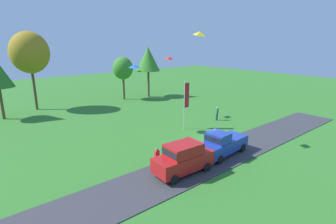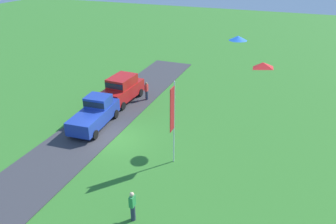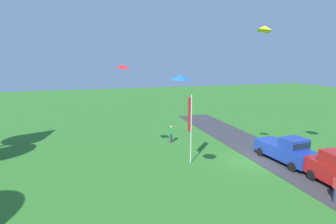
% 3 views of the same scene
% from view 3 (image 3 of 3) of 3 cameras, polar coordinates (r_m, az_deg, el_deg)
% --- Properties ---
extents(ground_plane, '(120.00, 120.00, 0.00)m').
position_cam_3_polar(ground_plane, '(22.56, 17.62, -10.11)').
color(ground_plane, '#337528').
extents(pavement_strip, '(36.00, 4.40, 0.06)m').
position_cam_3_polar(pavement_strip, '(23.89, 22.25, -9.15)').
color(pavement_strip, '#38383D').
rests_on(pavement_strip, ground).
extents(car_pickup_by_flagpole, '(5.13, 2.34, 2.14)m').
position_cam_3_polar(car_pickup_by_flagpole, '(22.75, 24.45, -7.47)').
color(car_pickup_by_flagpole, '#1E389E').
rests_on(car_pickup_by_flagpole, ground).
extents(person_on_lawn, '(0.36, 0.24, 1.71)m').
position_cam_3_polar(person_on_lawn, '(18.06, 32.81, -13.88)').
color(person_on_lawn, '#2D334C').
rests_on(person_on_lawn, ground).
extents(person_watching_sky, '(0.36, 0.24, 1.71)m').
position_cam_3_polar(person_watching_sky, '(25.90, 0.67, -4.78)').
color(person_watching_sky, '#2D334C').
rests_on(person_watching_sky, ground).
extents(flag_banner, '(0.71, 0.08, 5.46)m').
position_cam_3_polar(flag_banner, '(20.46, 4.85, -1.66)').
color(flag_banner, silver).
rests_on(flag_banner, ground).
extents(kite_diamond_high_right, '(1.26, 1.27, 0.40)m').
position_cam_3_polar(kite_diamond_high_right, '(20.26, -9.64, 9.73)').
color(kite_diamond_high_right, red).
extents(kite_diamond_topmost, '(1.13, 1.17, 0.52)m').
position_cam_3_polar(kite_diamond_topmost, '(19.92, 20.32, 16.71)').
color(kite_diamond_topmost, yellow).
extents(kite_delta_low_drifter, '(1.55, 1.55, 0.34)m').
position_cam_3_polar(kite_delta_low_drifter, '(14.53, 2.75, 7.60)').
color(kite_delta_low_drifter, blue).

